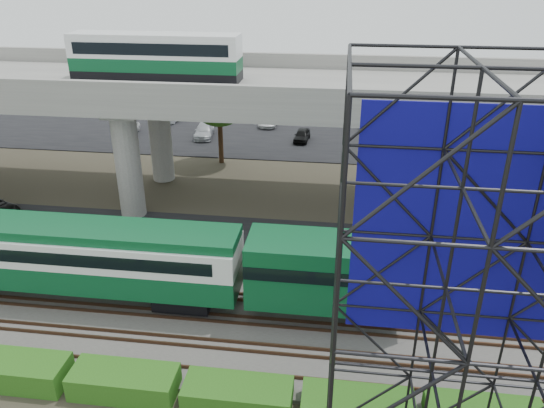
# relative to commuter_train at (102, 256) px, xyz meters

# --- Properties ---
(ground) EXTENTS (140.00, 140.00, 0.00)m
(ground) POSITION_rel_commuter_train_xyz_m (7.48, -2.00, -2.88)
(ground) COLOR #474233
(ground) RESTS_ON ground
(ballast_bed) EXTENTS (90.00, 12.00, 0.20)m
(ballast_bed) POSITION_rel_commuter_train_xyz_m (7.48, 0.00, -2.78)
(ballast_bed) COLOR slate
(ballast_bed) RESTS_ON ground
(service_road) EXTENTS (90.00, 5.00, 0.08)m
(service_road) POSITION_rel_commuter_train_xyz_m (7.48, 8.50, -2.84)
(service_road) COLOR black
(service_road) RESTS_ON ground
(parking_lot) EXTENTS (90.00, 18.00, 0.08)m
(parking_lot) POSITION_rel_commuter_train_xyz_m (7.48, 32.00, -2.84)
(parking_lot) COLOR black
(parking_lot) RESTS_ON ground
(harbor_water) EXTENTS (140.00, 40.00, 0.03)m
(harbor_water) POSITION_rel_commuter_train_xyz_m (7.48, 54.00, -2.87)
(harbor_water) COLOR #4A5D7A
(harbor_water) RESTS_ON ground
(rail_tracks) EXTENTS (90.00, 9.52, 0.16)m
(rail_tracks) POSITION_rel_commuter_train_xyz_m (7.48, -0.00, -2.60)
(rail_tracks) COLOR #472D1E
(rail_tracks) RESTS_ON ballast_bed
(commuter_train) EXTENTS (29.30, 3.06, 4.30)m
(commuter_train) POSITION_rel_commuter_train_xyz_m (0.00, 0.00, 0.00)
(commuter_train) COLOR black
(commuter_train) RESTS_ON rail_tracks
(overpass) EXTENTS (80.00, 12.00, 12.40)m
(overpass) POSITION_rel_commuter_train_xyz_m (6.86, 14.00, 5.33)
(overpass) COLOR #9E9B93
(overpass) RESTS_ON ground
(scaffold_tower) EXTENTS (9.36, 6.36, 15.00)m
(scaffold_tower) POSITION_rel_commuter_train_xyz_m (16.79, -9.98, 4.59)
(scaffold_tower) COLOR black
(scaffold_tower) RESTS_ON ground
(hedge_strip) EXTENTS (34.60, 1.80, 1.20)m
(hedge_strip) POSITION_rel_commuter_train_xyz_m (8.49, -6.30, -2.32)
(hedge_strip) COLOR #225112
(hedge_strip) RESTS_ON ground
(trees) EXTENTS (40.94, 16.94, 7.69)m
(trees) POSITION_rel_commuter_train_xyz_m (2.82, 14.17, 2.69)
(trees) COLOR #382314
(trees) RESTS_ON ground
(parked_cars) EXTENTS (37.64, 9.43, 1.29)m
(parked_cars) POSITION_rel_commuter_train_xyz_m (7.63, 31.42, -2.21)
(parked_cars) COLOR beige
(parked_cars) RESTS_ON parking_lot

